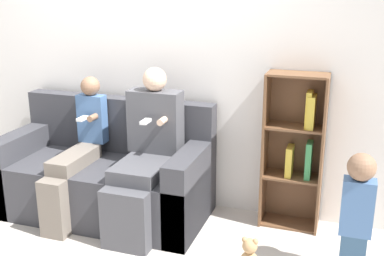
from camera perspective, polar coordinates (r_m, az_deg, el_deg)
The scene contains 7 objects.
ground_plane at distance 3.81m, azimuth -11.20°, elevation -13.27°, with size 14.00×14.00×0.00m, color #BCB2A8.
back_wall at distance 4.19m, azimuth -5.79°, elevation 8.31°, with size 10.00×0.06×2.55m.
couch at distance 4.15m, azimuth -10.25°, elevation -5.83°, with size 1.73×0.82×0.94m.
adult_seated at distance 3.75m, azimuth -5.50°, elevation -2.56°, with size 0.43×0.76×1.26m.
child_seated at distance 4.02m, azimuth -13.61°, elevation -2.85°, with size 0.24×0.79×1.14m.
toddler_standing at distance 3.33m, azimuth 18.97°, elevation -9.24°, with size 0.20×0.18×0.87m.
bookshelf at distance 3.86m, azimuth 12.23°, elevation -2.26°, with size 0.46×0.26×1.25m.
Camera 1 is at (1.72, -2.83, 1.90)m, focal length 45.00 mm.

